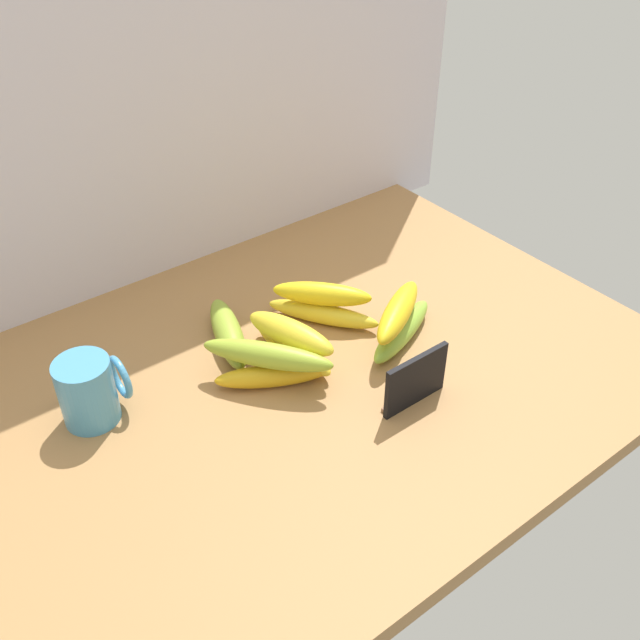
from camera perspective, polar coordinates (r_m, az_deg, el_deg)
counter_top at (r=110.02cm, az=-1.88°, el=-5.16°), size 110.00×76.00×3.00cm
back_wall at (r=122.38cm, az=-13.49°, el=16.87°), size 130.00×2.00×70.00cm
chalkboard_sign at (r=103.48cm, az=7.46°, el=-4.81°), size 11.00×1.80×8.40cm
coffee_mug at (r=104.53cm, az=-17.61°, el=-5.29°), size 9.22×7.72×9.87cm
banana_0 at (r=118.63cm, az=0.23°, el=0.49°), size 13.32×17.46×3.34cm
banana_1 at (r=107.03cm, az=-3.79°, el=-4.36°), size 16.37×11.10×3.44cm
banana_2 at (r=115.45cm, az=6.43°, el=-0.84°), size 17.96×10.09×3.75cm
banana_3 at (r=114.78cm, az=-7.21°, el=-1.01°), size 9.96×18.32×4.28cm
banana_4 at (r=111.44cm, az=-2.13°, el=-2.24°), size 5.23×16.66×3.67cm
banana_5 at (r=107.95cm, az=-2.31°, el=-1.06°), size 8.62×15.86×4.26cm
banana_6 at (r=117.01cm, az=0.16°, el=2.06°), size 13.77×14.36×3.77cm
banana_7 at (r=104.96cm, az=-4.13°, el=-2.77°), size 15.07×17.76×3.78cm
banana_8 at (r=112.92cm, az=6.12°, el=0.65°), size 16.52×11.97×3.94cm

